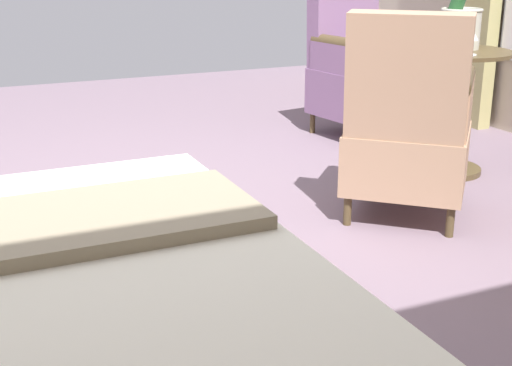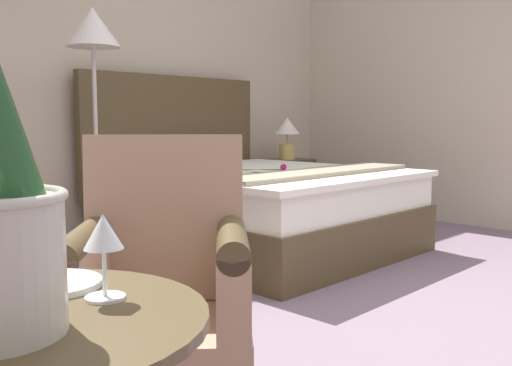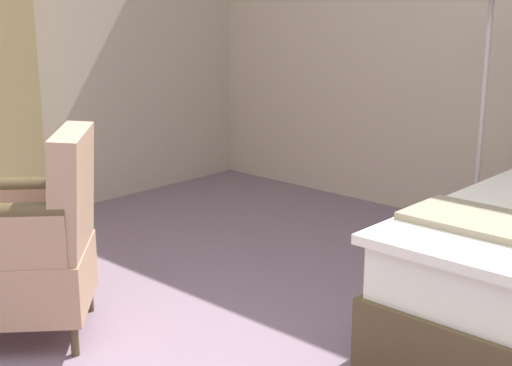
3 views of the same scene
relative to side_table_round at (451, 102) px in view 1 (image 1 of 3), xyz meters
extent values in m
plane|color=slate|center=(1.92, 0.18, -0.39)|extent=(7.71, 7.71, 0.00)
cylinder|color=#4D3E25|center=(0.00, 0.00, -0.38)|extent=(0.38, 0.38, 0.03)
cylinder|color=#4D3E25|center=(0.00, 0.00, -0.07)|extent=(0.07, 0.07, 0.64)
cylinder|color=#4D3E25|center=(0.00, 0.00, 0.26)|extent=(0.59, 0.59, 0.02)
cylinder|color=#B7B8A7|center=(-0.06, -0.05, 0.37)|extent=(0.21, 0.21, 0.20)
torus|color=#B7B8A7|center=(-0.06, -0.05, 0.48)|extent=(0.22, 0.22, 0.02)
cylinder|color=white|center=(-0.06, -0.05, 0.46)|extent=(0.18, 0.18, 0.03)
cylinder|color=#1E4723|center=(-0.03, -0.05, 0.52)|extent=(0.15, 0.09, 0.29)
cylinder|color=white|center=(0.14, -0.01, 0.28)|extent=(0.07, 0.07, 0.01)
cylinder|color=white|center=(0.14, -0.01, 0.32)|extent=(0.01, 0.01, 0.08)
cone|color=white|center=(0.14, -0.01, 0.39)|extent=(0.07, 0.07, 0.06)
cylinder|color=white|center=(0.06, 0.18, 0.28)|extent=(0.07, 0.07, 0.01)
cylinder|color=white|center=(0.06, 0.18, 0.31)|extent=(0.01, 0.01, 0.07)
cone|color=white|center=(0.06, 0.18, 0.38)|extent=(0.07, 0.07, 0.07)
cylinder|color=white|center=(0.11, 0.12, 0.28)|extent=(0.18, 0.18, 0.01)
sphere|color=maroon|center=(0.09, 0.13, 0.30)|extent=(0.02, 0.02, 0.02)
sphere|color=maroon|center=(0.11, 0.13, 0.30)|extent=(0.03, 0.03, 0.03)
cylinder|color=#4D3E25|center=(0.29, 0.45, -0.32)|extent=(0.04, 0.04, 0.14)
cylinder|color=#4D3E25|center=(0.62, 0.15, -0.32)|extent=(0.04, 0.04, 0.14)
cylinder|color=#4D3E25|center=(0.58, 0.76, -0.32)|extent=(0.04, 0.04, 0.14)
cylinder|color=#4D3E25|center=(0.91, 0.46, -0.32)|extent=(0.04, 0.04, 0.14)
cube|color=tan|center=(0.60, 0.45, -0.12)|extent=(0.73, 0.73, 0.27)
cube|color=tan|center=(0.74, 0.61, 0.28)|extent=(0.47, 0.45, 0.53)
cube|color=tan|center=(0.43, 0.58, 0.13)|extent=(0.38, 0.41, 0.23)
cylinder|color=#4D3E25|center=(0.43, 0.58, 0.24)|extent=(0.38, 0.41, 0.09)
cube|color=tan|center=(0.74, 0.30, 0.13)|extent=(0.38, 0.41, 0.23)
cylinder|color=#4D3E25|center=(0.74, 0.30, 0.24)|extent=(0.38, 0.41, 0.09)
cylinder|color=#4D3E25|center=(0.18, -0.64, -0.32)|extent=(0.04, 0.04, 0.14)
cylinder|color=#4D3E25|center=(-0.27, -0.71, -0.32)|extent=(0.04, 0.04, 0.14)
cylinder|color=#4D3E25|center=(0.25, -1.08, -0.32)|extent=(0.04, 0.04, 0.14)
cylinder|color=#4D3E25|center=(-0.20, -1.15, -0.32)|extent=(0.04, 0.04, 0.14)
cube|color=slate|center=(-0.01, -0.90, -0.11)|extent=(0.61, 0.60, 0.29)
cube|color=slate|center=(0.02, -1.10, 0.28)|extent=(0.52, 0.21, 0.49)
cube|color=slate|center=(0.20, -0.84, 0.13)|extent=(0.17, 0.49, 0.18)
cylinder|color=#4D3E25|center=(0.20, -0.84, 0.22)|extent=(0.17, 0.49, 0.09)
cube|color=slate|center=(-0.23, -0.91, 0.13)|extent=(0.17, 0.49, 0.18)
cylinder|color=#4D3E25|center=(-0.23, -0.91, 0.22)|extent=(0.17, 0.49, 0.09)
camera|label=1|loc=(2.49, 2.99, 0.77)|focal=50.00mm
camera|label=2|loc=(-0.37, -0.87, 0.58)|focal=40.00mm
camera|label=3|loc=(3.34, -1.03, 1.09)|focal=50.00mm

